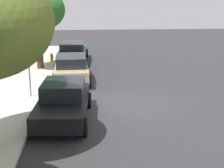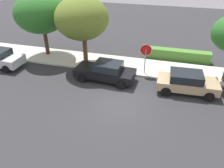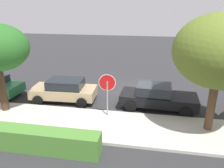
{
  "view_description": "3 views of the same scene",
  "coord_description": "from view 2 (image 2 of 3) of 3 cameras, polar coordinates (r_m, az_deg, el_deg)",
  "views": [
    {
      "loc": [
        -14.04,
        1.67,
        4.78
      ],
      "look_at": [
        0.86,
        0.62,
        0.72
      ],
      "focal_mm": 55.0,
      "sensor_mm": 36.0,
      "label": 1
    },
    {
      "loc": [
        2.64,
        -10.97,
        8.39
      ],
      "look_at": [
        -0.55,
        0.73,
        0.92
      ],
      "focal_mm": 35.0,
      "sensor_mm": 36.0,
      "label": 2
    },
    {
      "loc": [
        -1.0,
        14.76,
        5.79
      ],
      "look_at": [
        1.4,
        1.21,
        0.82
      ],
      "focal_mm": 35.0,
      "sensor_mm": 36.0,
      "label": 3
    }
  ],
  "objects": [
    {
      "name": "ground_plane",
      "position": [
        14.06,
        1.38,
        -5.01
      ],
      "size": [
        60.0,
        60.0,
        0.0
      ],
      "primitive_type": "plane",
      "color": "#2D2D30"
    },
    {
      "name": "street_tree_far",
      "position": [
        20.27,
        -18.19,
        17.1
      ],
      "size": [
        4.37,
        4.37,
        5.49
      ],
      "color": "#422D1E",
      "rests_on": "ground_plane"
    },
    {
      "name": "parked_car_black",
      "position": [
        16.18,
        -1.65,
        3.36
      ],
      "size": [
        4.51,
        2.17,
        1.45
      ],
      "color": "black",
      "rests_on": "ground_plane"
    },
    {
      "name": "sidewalk_curb",
      "position": [
        18.47,
        5.4,
        4.7
      ],
      "size": [
        32.0,
        3.08,
        0.14
      ],
      "primitive_type": "cube",
      "color": "beige",
      "rests_on": "ground_plane"
    },
    {
      "name": "parked_car_tan",
      "position": [
        15.66,
        18.97,
        0.52
      ],
      "size": [
        4.11,
        2.12,
        1.44
      ],
      "color": "tan",
      "rests_on": "ground_plane"
    },
    {
      "name": "front_yard_hedge",
      "position": [
        20.22,
        16.68,
        7.23
      ],
      "size": [
        5.59,
        0.79,
        0.96
      ],
      "color": "#4C8433",
      "rests_on": "ground_plane"
    },
    {
      "name": "stop_sign",
      "position": [
        16.75,
        8.79,
        7.78
      ],
      "size": [
        0.9,
        0.09,
        2.47
      ],
      "color": "gray",
      "rests_on": "ground_plane"
    },
    {
      "name": "street_tree_mid_block",
      "position": [
        17.61,
        -7.9,
        16.61
      ],
      "size": [
        4.17,
        4.17,
        5.59
      ],
      "color": "#513823",
      "rests_on": "ground_plane"
    }
  ]
}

